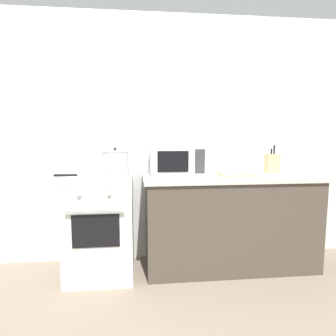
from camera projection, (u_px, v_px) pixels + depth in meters
name	position (u px, v px, depth m)	size (l,w,h in m)	color
ground_plane	(139.00, 308.00, 2.22)	(10.00, 10.00, 0.00)	#7A6B5B
back_wall	(166.00, 140.00, 3.06)	(4.40, 0.10, 2.50)	silver
lower_cabinet_right	(230.00, 223.00, 2.87)	(1.64, 0.56, 0.88)	#4C4238
countertop_right	(231.00, 177.00, 2.82)	(1.70, 0.60, 0.04)	beige
stove	(100.00, 226.00, 2.72)	(0.60, 0.64, 0.92)	white
stock_pot	(115.00, 163.00, 2.73)	(0.34, 0.26, 0.27)	silver
frying_pan	(90.00, 176.00, 2.60)	(0.44, 0.24, 0.05)	silver
microwave	(177.00, 160.00, 2.80)	(0.50, 0.37, 0.30)	white
cutting_board	(238.00, 174.00, 2.80)	(0.36, 0.26, 0.02)	tan
knife_block	(272.00, 163.00, 2.97)	(0.13, 0.10, 0.28)	tan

